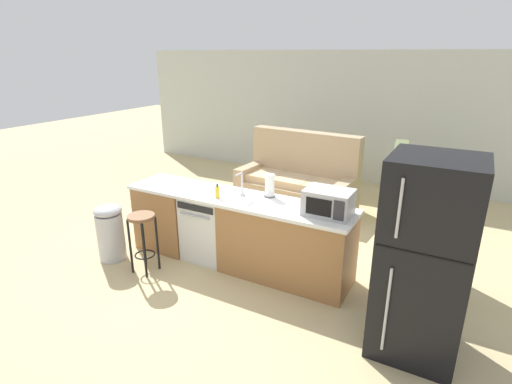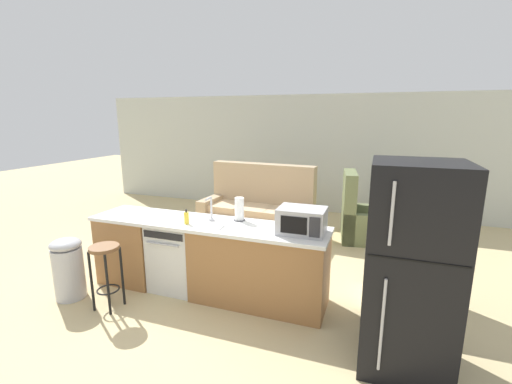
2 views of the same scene
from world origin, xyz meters
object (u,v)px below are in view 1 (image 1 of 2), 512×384
at_px(refrigerator, 424,260).
at_px(soap_bottle, 217,192).
at_px(stove_range, 432,253).
at_px(dishwasher, 210,226).
at_px(couch, 298,183).
at_px(bar_stool, 143,231).
at_px(trash_bin, 110,232).
at_px(armchair, 409,198).
at_px(microwave, 328,202).
at_px(paper_towel_roll, 270,186).
at_px(kettle, 424,201).

distance_m(refrigerator, soap_bottle, 2.41).
bearing_deg(refrigerator, stove_range, 89.99).
height_order(dishwasher, soap_bottle, soap_bottle).
bearing_deg(soap_bottle, refrigerator, -9.87).
relative_size(dishwasher, couch, 0.41).
distance_m(bar_stool, trash_bin, 0.62).
bearing_deg(armchair, couch, -171.71).
relative_size(microwave, trash_bin, 0.68).
xyz_separation_m(dishwasher, paper_towel_roll, (0.75, 0.20, 0.62)).
distance_m(refrigerator, armchair, 3.21).
bearing_deg(dishwasher, microwave, -0.05).
bearing_deg(refrigerator, dishwasher, 168.07).
bearing_deg(armchair, kettle, -78.53).
xyz_separation_m(paper_towel_roll, couch, (-0.50, 2.11, -0.64)).
xyz_separation_m(microwave, couch, (-1.31, 2.31, -0.65)).
distance_m(microwave, couch, 2.73).
relative_size(kettle, couch, 0.10).
height_order(paper_towel_roll, couch, couch).
bearing_deg(trash_bin, couch, 65.94).
xyz_separation_m(stove_range, armchair, (-0.55, 2.02, -0.10)).
bearing_deg(stove_range, couch, 143.12).
relative_size(refrigerator, paper_towel_roll, 6.34).
xyz_separation_m(couch, armchair, (1.80, 0.26, -0.04)).
bearing_deg(soap_bottle, dishwasher, 149.11).
distance_m(stove_range, refrigerator, 1.18).
bearing_deg(bar_stool, trash_bin, 177.43).
distance_m(microwave, soap_bottle, 1.34).
bearing_deg(trash_bin, microwave, 14.36).
relative_size(trash_bin, couch, 0.36).
relative_size(bar_stool, couch, 0.36).
height_order(refrigerator, couch, refrigerator).
height_order(paper_towel_roll, armchair, armchair).
relative_size(dishwasher, trash_bin, 1.14).
height_order(dishwasher, couch, couch).
relative_size(couch, armchair, 1.72).
xyz_separation_m(dishwasher, bar_stool, (-0.48, -0.70, 0.11)).
bearing_deg(kettle, bar_stool, -154.62).
distance_m(paper_towel_roll, bar_stool, 1.61).
xyz_separation_m(bar_stool, trash_bin, (-0.60, 0.03, -0.16)).
xyz_separation_m(bar_stool, armchair, (2.53, 3.27, -0.19)).
height_order(dishwasher, refrigerator, refrigerator).
xyz_separation_m(dishwasher, armchair, (2.05, 2.57, -0.07)).
distance_m(refrigerator, microwave, 1.18).
bearing_deg(armchair, stove_range, -74.80).
height_order(dishwasher, armchair, armchair).
bearing_deg(couch, refrigerator, -50.63).
distance_m(kettle, bar_stool, 3.26).
distance_m(stove_range, soap_bottle, 2.52).
relative_size(dishwasher, microwave, 1.68).
distance_m(dishwasher, bar_stool, 0.86).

